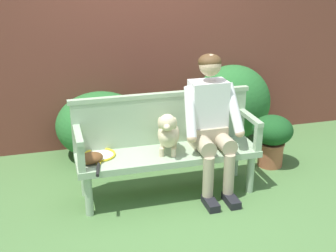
# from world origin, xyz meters

# --- Properties ---
(ground_plane) EXTENTS (40.00, 40.00, 0.00)m
(ground_plane) POSITION_xyz_m (0.00, 0.00, 0.00)
(ground_plane) COLOR #4C753D
(brick_garden_fence) EXTENTS (8.00, 0.30, 2.40)m
(brick_garden_fence) POSITION_xyz_m (0.00, 1.45, 1.20)
(brick_garden_fence) COLOR brown
(brick_garden_fence) RESTS_ON ground
(hedge_bush_far_left) EXTENTS (0.95, 0.76, 0.92)m
(hedge_bush_far_left) POSITION_xyz_m (1.09, 1.08, 0.46)
(hedge_bush_far_left) COLOR #286B2D
(hedge_bush_far_left) RESTS_ON ground
(hedge_bush_mid_left) EXTENTS (0.99, 0.97, 0.71)m
(hedge_bush_mid_left) POSITION_xyz_m (-0.48, 1.07, 0.36)
(hedge_bush_mid_left) COLOR #286B2D
(hedge_bush_mid_left) RESTS_ON ground
(garden_bench) EXTENTS (1.68, 0.48, 0.44)m
(garden_bench) POSITION_xyz_m (0.00, 0.00, 0.38)
(garden_bench) COLOR #9EB793
(garden_bench) RESTS_ON ground
(bench_backrest) EXTENTS (1.72, 0.06, 0.50)m
(bench_backrest) POSITION_xyz_m (0.00, 0.21, 0.69)
(bench_backrest) COLOR #9EB793
(bench_backrest) RESTS_ON garden_bench
(bench_armrest_left_end) EXTENTS (0.06, 0.48, 0.28)m
(bench_armrest_left_end) POSITION_xyz_m (-0.80, -0.09, 0.64)
(bench_armrest_left_end) COLOR #9EB793
(bench_armrest_left_end) RESTS_ON garden_bench
(bench_armrest_right_end) EXTENTS (0.06, 0.48, 0.28)m
(bench_armrest_right_end) POSITION_xyz_m (0.80, -0.09, 0.64)
(bench_armrest_right_end) COLOR #9EB793
(bench_armrest_right_end) RESTS_ON garden_bench
(person_seated) EXTENTS (0.56, 0.64, 1.31)m
(person_seated) POSITION_xyz_m (0.40, -0.01, 0.71)
(person_seated) COLOR black
(person_seated) RESTS_ON ground
(dog_on_bench) EXTENTS (0.28, 0.41, 0.42)m
(dog_on_bench) POSITION_xyz_m (-0.02, -0.05, 0.64)
(dog_on_bench) COLOR beige
(dog_on_bench) RESTS_ON garden_bench
(tennis_racket) EXTENTS (0.33, 0.58, 0.03)m
(tennis_racket) POSITION_xyz_m (-0.62, 0.05, 0.45)
(tennis_racket) COLOR yellow
(tennis_racket) RESTS_ON garden_bench
(baseball_glove) EXTENTS (0.25, 0.22, 0.09)m
(baseball_glove) POSITION_xyz_m (-0.71, -0.05, 0.48)
(baseball_glove) COLOR brown
(baseball_glove) RESTS_ON garden_bench
(potted_plant) EXTENTS (0.43, 0.43, 0.56)m
(potted_plant) POSITION_xyz_m (1.22, 0.29, 0.34)
(potted_plant) COLOR #A85B3D
(potted_plant) RESTS_ON ground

